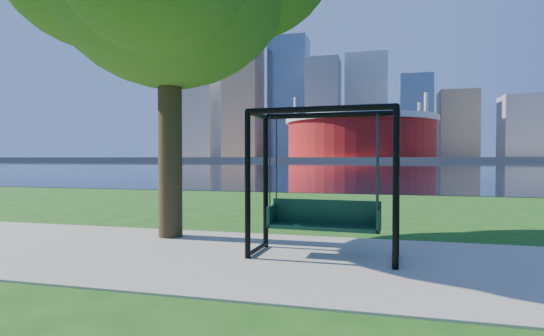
% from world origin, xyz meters
% --- Properties ---
extents(ground, '(900.00, 900.00, 0.00)m').
position_xyz_m(ground, '(0.00, 0.00, 0.00)').
color(ground, '#1E5114').
rests_on(ground, ground).
extents(path, '(120.00, 4.00, 0.03)m').
position_xyz_m(path, '(0.00, -0.50, 0.01)').
color(path, '#9E937F').
rests_on(path, ground).
extents(river, '(900.00, 180.00, 0.02)m').
position_xyz_m(river, '(0.00, 102.00, 0.01)').
color(river, black).
rests_on(river, ground).
extents(far_bank, '(900.00, 228.00, 2.00)m').
position_xyz_m(far_bank, '(0.00, 306.00, 1.00)').
color(far_bank, '#937F60').
rests_on(far_bank, ground).
extents(stadium, '(83.00, 83.00, 32.00)m').
position_xyz_m(stadium, '(-10.00, 235.00, 14.23)').
color(stadium, maroon).
rests_on(stadium, far_bank).
extents(skyline, '(392.00, 66.00, 96.50)m').
position_xyz_m(skyline, '(-4.27, 319.39, 35.89)').
color(skyline, gray).
rests_on(skyline, far_bank).
extents(swing, '(2.33, 1.10, 2.34)m').
position_xyz_m(swing, '(0.60, -0.19, 1.13)').
color(swing, black).
rests_on(swing, ground).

